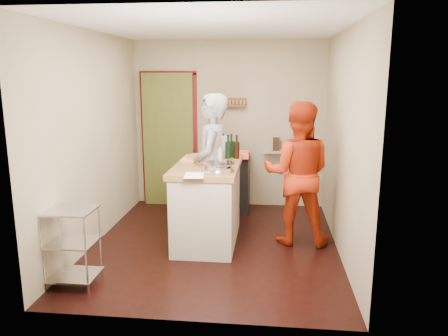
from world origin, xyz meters
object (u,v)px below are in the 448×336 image
at_px(person_stripe, 211,168).
at_px(person_red, 297,173).
at_px(island, 208,202).
at_px(stove, 230,182).
at_px(wire_shelving, 72,243).

relative_size(person_stripe, person_red, 1.05).
bearing_deg(island, stove, 83.52).
bearing_deg(island, person_red, 5.84).
height_order(island, person_stripe, person_stripe).
bearing_deg(person_stripe, island, -12.89).
bearing_deg(island, wire_shelving, -132.17).
bearing_deg(wire_shelving, stove, 63.15).
xyz_separation_m(island, person_red, (1.10, 0.11, 0.36)).
xyz_separation_m(person_stripe, person_red, (1.08, -0.01, -0.04)).
distance_m(wire_shelving, person_stripe, 1.92).
relative_size(stove, person_stripe, 0.54).
relative_size(stove, wire_shelving, 1.26).
bearing_deg(island, person_stripe, 79.03).
bearing_deg(stove, person_red, -51.82).
bearing_deg(person_stripe, wire_shelving, -42.15).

